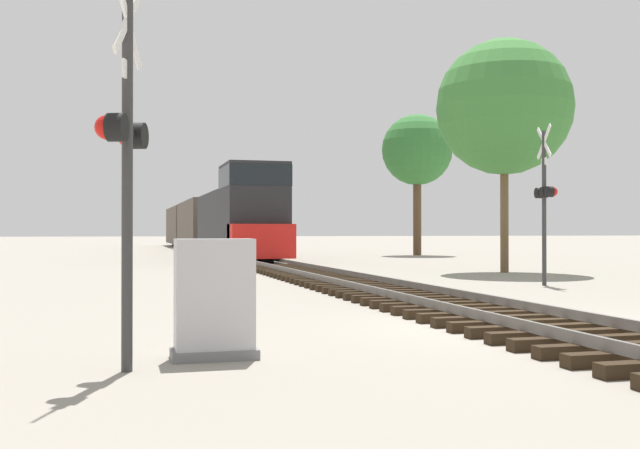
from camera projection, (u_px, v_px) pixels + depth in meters
The scene contains 8 objects.
ground_plane at pixel (517, 328), 11.76m from camera, with size 400.00×400.00×0.00m, color gray.
rail_track_bed at pixel (517, 319), 11.77m from camera, with size 2.60×160.00×0.31m.
freight_train at pixel (205, 224), 55.16m from camera, with size 2.87×48.93×4.65m.
crossing_signal_near at pixel (125, 146), 8.11m from camera, with size 0.58×1.00×4.28m.
crossing_signal_far at pixel (545, 195), 20.88m from camera, with size 0.44×1.01×4.48m.
relay_cabinet at pixel (214, 300), 8.91m from camera, with size 1.02×0.54×1.43m.
tree_far_right at pixel (504, 107), 27.43m from camera, with size 4.98×4.98×8.56m.
tree_mid_background at pixel (417, 151), 46.96m from camera, with size 4.45×4.45×8.85m.
Camera 1 is at (-6.05, -10.57, 1.52)m, focal length 42.00 mm.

